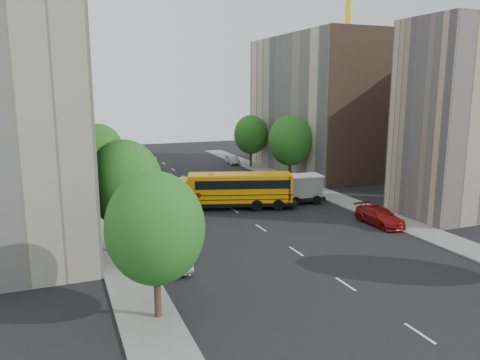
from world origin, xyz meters
TOP-DOWN VIEW (x-y plane):
  - ground at (0.00, 0.00)m, footprint 120.00×120.00m
  - sidewalk_left at (-11.50, 5.00)m, footprint 3.00×80.00m
  - sidewalk_right at (11.50, 5.00)m, footprint 3.00×80.00m
  - lane_markings at (0.00, 10.00)m, footprint 0.15×64.00m
  - building_left_cream at (-18.00, 6.00)m, footprint 10.00×26.00m
  - building_left_redbrick at (-18.00, 28.00)m, footprint 10.00×15.00m
  - building_left_near at (-18.00, -4.50)m, footprint 10.00×7.00m
  - building_right_near at (18.00, -4.50)m, footprint 10.00×7.00m
  - building_right_far at (18.00, 20.00)m, footprint 10.00×22.00m
  - building_right_sidewall at (18.00, 9.00)m, footprint 10.10×0.30m
  - tower_crane at (30.25, 28.00)m, footprint 28.50×1.20m
  - street_tree_0 at (-11.00, -14.00)m, footprint 4.80×4.80m
  - street_tree_1 at (-11.00, -4.00)m, footprint 5.12×5.12m
  - street_tree_2 at (-11.00, 14.00)m, footprint 4.99×4.99m
  - street_tree_4 at (11.00, 14.00)m, footprint 5.25×5.25m
  - street_tree_5 at (11.00, 26.00)m, footprint 4.86×4.86m
  - school_bus at (0.04, 4.95)m, footprint 12.29×6.30m
  - safari_truck at (6.08, 4.40)m, footprint 6.86×3.20m
  - parked_car_0 at (-8.80, -7.76)m, footprint 2.04×4.49m
  - parked_car_1 at (-8.80, 13.75)m, footprint 1.73×4.21m
  - parked_car_2 at (-9.60, 22.61)m, footprint 2.35×4.87m
  - parked_car_3 at (9.60, -4.79)m, footprint 2.07×5.03m
  - parked_car_4 at (9.60, 14.86)m, footprint 1.83×3.88m
  - parked_car_5 at (9.60, 29.77)m, footprint 1.65×3.96m

SIDE VIEW (x-z plane):
  - ground at x=0.00m, z-range 0.00..0.00m
  - lane_markings at x=0.00m, z-range 0.00..0.01m
  - sidewalk_left at x=-11.50m, z-range 0.00..0.12m
  - sidewalk_right at x=11.50m, z-range 0.00..0.12m
  - parked_car_5 at x=9.60m, z-range 0.00..1.27m
  - parked_car_4 at x=9.60m, z-range 0.00..1.28m
  - parked_car_2 at x=-9.60m, z-range 0.00..1.34m
  - parked_car_1 at x=-8.80m, z-range 0.00..1.36m
  - parked_car_3 at x=9.60m, z-range 0.00..1.46m
  - parked_car_0 at x=-8.80m, z-range 0.00..1.49m
  - safari_truck at x=6.08m, z-range 0.08..2.92m
  - school_bus at x=0.04m, z-range 0.20..3.60m
  - street_tree_0 at x=-11.00m, z-range 0.94..8.35m
  - street_tree_5 at x=11.00m, z-range 0.95..8.46m
  - street_tree_2 at x=-11.00m, z-range 0.97..8.68m
  - street_tree_1 at x=-11.00m, z-range 1.00..8.90m
  - street_tree_4 at x=11.00m, z-range 1.02..9.13m
  - building_left_redbrick at x=-18.00m, z-range 0.00..13.00m
  - building_left_near at x=-18.00m, z-range 0.00..17.00m
  - building_right_near at x=18.00m, z-range 0.00..17.00m
  - building_right_far at x=18.00m, z-range 0.00..18.00m
  - building_right_sidewall at x=18.00m, z-range 0.00..18.00m
  - building_left_cream at x=-18.00m, z-range 0.00..20.00m
  - tower_crane at x=30.25m, z-range 6.60..42.35m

